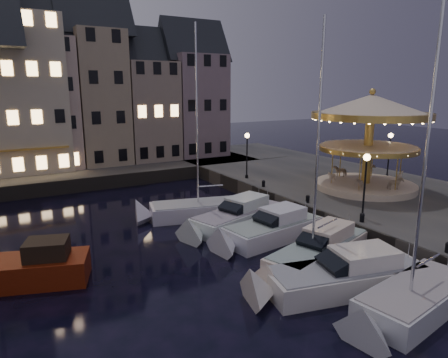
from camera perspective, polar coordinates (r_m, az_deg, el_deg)
ground at (r=22.27m, az=8.32°, el=-12.37°), size 160.00×160.00×0.00m
quay_east at (r=35.50m, az=20.20°, el=-2.29°), size 16.00×56.00×1.30m
quay_north at (r=44.78m, az=-23.45°, el=0.46°), size 44.00×12.00×1.30m
quaywall_e at (r=29.95m, az=10.28°, el=-4.43°), size 0.15×44.00×1.30m
quaywall_n at (r=39.25m, az=-19.47°, el=-0.83°), size 48.00×0.15×1.30m
streetlamp_b at (r=26.53m, az=19.55°, el=0.30°), size 0.44×0.44×4.17m
streetlamp_c at (r=36.55m, az=3.31°, el=4.30°), size 0.44×0.44×4.17m
streetlamp_d at (r=39.55m, az=22.57°, el=3.99°), size 0.44×0.44×4.17m
bollard_a at (r=23.42m, az=29.39°, el=-8.44°), size 0.30×0.30×0.57m
bollard_b at (r=26.38m, az=19.12°, el=-5.17°), size 0.30×0.30×0.57m
bollard_c at (r=29.71m, az=11.86°, el=-2.73°), size 0.30×0.30×0.57m
bollard_d at (r=33.84m, az=5.66°, el=-0.60°), size 0.30×0.30×0.57m
townhouse_nc at (r=45.90m, az=-24.68°, el=10.89°), size 6.82×8.00×14.80m
townhouse_nd at (r=46.84m, az=-17.60°, el=12.08°), size 5.50×8.00×15.80m
townhouse_ne at (r=48.38m, az=-11.08°, el=10.65°), size 6.16×8.00×12.80m
townhouse_nf at (r=50.68m, az=-4.51°, el=11.51°), size 6.82×8.00×13.80m
motorboat_a at (r=19.38m, az=25.03°, el=-15.80°), size 7.60×3.49×12.58m
motorboat_b at (r=20.29m, az=16.11°, el=-13.39°), size 8.92×4.45×2.15m
motorboat_c at (r=22.64m, az=12.98°, el=-10.27°), size 8.77×4.62×11.73m
motorboat_d at (r=25.61m, az=6.43°, el=-7.33°), size 7.85×3.48×2.15m
motorboat_e at (r=27.78m, az=1.52°, el=-5.62°), size 8.49×4.69×2.15m
motorboat_f at (r=29.98m, az=-3.17°, el=-4.46°), size 9.80×4.82×13.03m
red_fishing_boat at (r=22.42m, az=-27.14°, el=-11.64°), size 7.10×4.34×5.71m
carousel at (r=34.27m, az=20.14°, el=7.41°), size 9.28×9.28×8.12m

